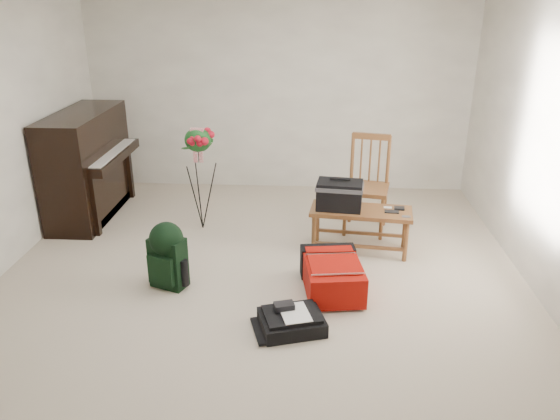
# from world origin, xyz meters

# --- Properties ---
(floor) EXTENTS (5.00, 5.50, 0.01)m
(floor) POSITION_xyz_m (0.00, 0.00, 0.00)
(floor) COLOR #C3B59D
(floor) RESTS_ON ground
(wall_back) EXTENTS (5.00, 0.04, 2.50)m
(wall_back) POSITION_xyz_m (0.00, 2.75, 1.25)
(wall_back) COLOR white
(wall_back) RESTS_ON floor
(piano) EXTENTS (0.71, 1.50, 1.25)m
(piano) POSITION_xyz_m (-2.19, 1.60, 0.60)
(piano) COLOR black
(piano) RESTS_ON floor
(bench) EXTENTS (1.07, 0.53, 0.79)m
(bench) POSITION_xyz_m (0.82, 0.79, 0.56)
(bench) COLOR brown
(bench) RESTS_ON floor
(dining_chair) EXTENTS (0.55, 0.55, 1.08)m
(dining_chair) POSITION_xyz_m (1.07, 1.35, 0.53)
(dining_chair) COLOR brown
(dining_chair) RESTS_ON floor
(red_suitcase) EXTENTS (0.58, 0.79, 0.31)m
(red_suitcase) POSITION_xyz_m (0.67, -0.01, 0.17)
(red_suitcase) COLOR #AA0C07
(red_suitcase) RESTS_ON floor
(black_duffel) EXTENTS (0.59, 0.52, 0.21)m
(black_duffel) POSITION_xyz_m (0.33, -0.68, 0.08)
(black_duffel) COLOR black
(black_duffel) RESTS_ON floor
(green_backpack) EXTENTS (0.37, 0.34, 0.63)m
(green_backpack) POSITION_xyz_m (-0.83, -0.06, 0.35)
(green_backpack) COLOR black
(green_backpack) RESTS_ON floor
(flower_stand) EXTENTS (0.40, 0.40, 1.21)m
(flower_stand) POSITION_xyz_m (-0.78, 1.26, 0.59)
(flower_stand) COLOR black
(flower_stand) RESTS_ON floor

